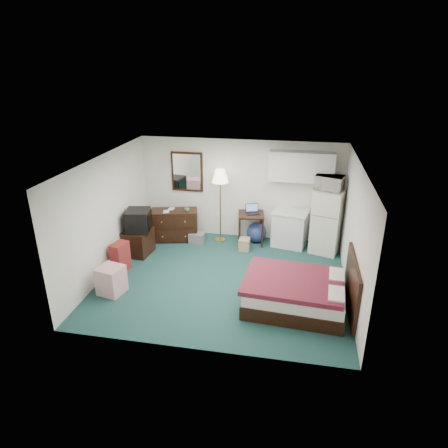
% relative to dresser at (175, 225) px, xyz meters
% --- Properties ---
extents(floor, '(5.00, 4.50, 0.01)m').
position_rel_dresser_xyz_m(floor, '(1.58, -1.71, -0.39)').
color(floor, '#1B4446').
rests_on(floor, ground).
extents(ceiling, '(5.00, 4.50, 0.01)m').
position_rel_dresser_xyz_m(ceiling, '(1.58, -1.71, 2.11)').
color(ceiling, silver).
rests_on(ceiling, walls).
extents(walls, '(5.01, 4.51, 2.50)m').
position_rel_dresser_xyz_m(walls, '(1.58, -1.71, 0.86)').
color(walls, silver).
rests_on(walls, floor).
extents(mirror, '(0.80, 0.06, 1.00)m').
position_rel_dresser_xyz_m(mirror, '(0.23, 0.51, 1.26)').
color(mirror, white).
rests_on(mirror, walls).
extents(upper_cabinets, '(1.50, 0.35, 0.70)m').
position_rel_dresser_xyz_m(upper_cabinets, '(3.03, 0.36, 1.56)').
color(upper_cabinets, silver).
rests_on(upper_cabinets, walls).
extents(headboard, '(0.06, 1.56, 1.00)m').
position_rel_dresser_xyz_m(headboard, '(4.04, -2.47, 0.16)').
color(headboard, black).
rests_on(headboard, walls).
extents(dresser, '(1.24, 0.77, 0.79)m').
position_rel_dresser_xyz_m(dresser, '(0.00, 0.00, 0.00)').
color(dresser, black).
rests_on(dresser, floor).
extents(floor_lamp, '(0.47, 0.47, 1.84)m').
position_rel_dresser_xyz_m(floor_lamp, '(1.15, 0.16, 0.53)').
color(floor_lamp, gold).
rests_on(floor_lamp, floor).
extents(desk, '(0.70, 0.70, 0.77)m').
position_rel_dresser_xyz_m(desk, '(1.91, 0.15, -0.01)').
color(desk, black).
rests_on(desk, floor).
extents(exercise_ball, '(0.63, 0.63, 0.50)m').
position_rel_dresser_xyz_m(exercise_ball, '(2.05, 0.24, -0.14)').
color(exercise_ball, navy).
rests_on(exercise_ball, floor).
extents(kitchen_counter, '(0.88, 0.73, 0.85)m').
position_rel_dresser_xyz_m(kitchen_counter, '(2.86, 0.20, 0.03)').
color(kitchen_counter, silver).
rests_on(kitchen_counter, floor).
extents(fridge, '(0.79, 0.79, 1.52)m').
position_rel_dresser_xyz_m(fridge, '(3.71, 0.02, 0.37)').
color(fridge, silver).
rests_on(fridge, floor).
extents(bed, '(1.88, 1.52, 0.57)m').
position_rel_dresser_xyz_m(bed, '(3.06, -2.47, -0.11)').
color(bed, '#4F1520').
rests_on(bed, floor).
extents(tv_stand, '(0.66, 0.71, 0.60)m').
position_rel_dresser_xyz_m(tv_stand, '(-0.62, -0.93, -0.09)').
color(tv_stand, black).
rests_on(tv_stand, floor).
extents(suitcase, '(0.34, 0.45, 0.65)m').
position_rel_dresser_xyz_m(suitcase, '(-0.66, -1.79, -0.07)').
color(suitcase, maroon).
rests_on(suitcase, floor).
extents(retail_box, '(0.54, 0.54, 0.56)m').
position_rel_dresser_xyz_m(retail_box, '(-0.47, -2.65, -0.11)').
color(retail_box, silver).
rests_on(retail_box, floor).
extents(file_bin, '(0.38, 0.29, 0.27)m').
position_rel_dresser_xyz_m(file_bin, '(0.61, -0.11, -0.26)').
color(file_bin, slate).
rests_on(file_bin, floor).
extents(cardboard_box_a, '(0.29, 0.26, 0.21)m').
position_rel_dresser_xyz_m(cardboard_box_a, '(1.81, -0.29, -0.29)').
color(cardboard_box_a, tan).
rests_on(cardboard_box_a, floor).
extents(cardboard_box_b, '(0.25, 0.29, 0.29)m').
position_rel_dresser_xyz_m(cardboard_box_b, '(1.82, -0.27, -0.25)').
color(cardboard_box_b, tan).
rests_on(cardboard_box_b, floor).
extents(laptop, '(0.38, 0.34, 0.21)m').
position_rel_dresser_xyz_m(laptop, '(1.95, 0.17, 0.49)').
color(laptop, black).
rests_on(laptop, desk).
extents(crt_tv, '(0.64, 0.67, 0.50)m').
position_rel_dresser_xyz_m(crt_tv, '(-0.56, -0.92, 0.45)').
color(crt_tv, black).
rests_on(crt_tv, tv_stand).
extents(microwave, '(0.68, 0.50, 0.41)m').
position_rel_dresser_xyz_m(microwave, '(3.67, 0.05, 1.34)').
color(microwave, silver).
rests_on(microwave, fridge).
extents(book_a, '(0.15, 0.05, 0.20)m').
position_rel_dresser_xyz_m(book_a, '(-0.22, -0.15, 0.49)').
color(book_a, tan).
rests_on(book_a, dresser).
extents(book_b, '(0.15, 0.02, 0.20)m').
position_rel_dresser_xyz_m(book_b, '(-0.16, 0.07, 0.49)').
color(book_b, tan).
rests_on(book_b, dresser).
extents(mug, '(0.16, 0.15, 0.12)m').
position_rel_dresser_xyz_m(mug, '(0.34, 0.00, 0.45)').
color(mug, '#488F41').
rests_on(mug, dresser).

